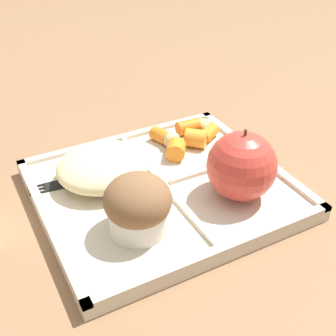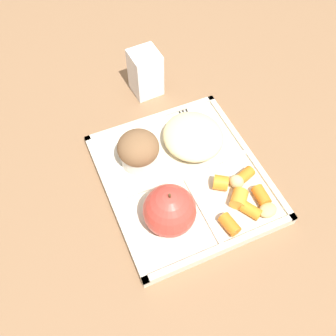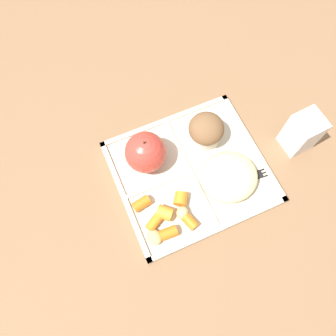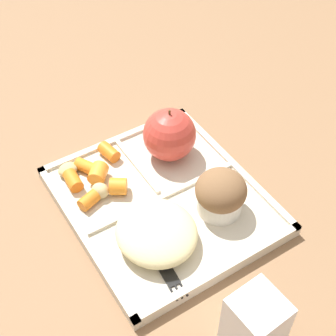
% 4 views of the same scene
% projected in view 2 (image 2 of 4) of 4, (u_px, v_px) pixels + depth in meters
% --- Properties ---
extents(ground, '(6.00, 6.00, 0.00)m').
position_uv_depth(ground, '(183.00, 181.00, 0.71)').
color(ground, '#846042').
extents(lunch_tray, '(0.31, 0.28, 0.02)m').
position_uv_depth(lunch_tray, '(183.00, 178.00, 0.71)').
color(lunch_tray, beige).
rests_on(lunch_tray, ground).
extents(green_apple, '(0.09, 0.09, 0.09)m').
position_uv_depth(green_apple, '(170.00, 211.00, 0.61)').
color(green_apple, '#C63D33').
rests_on(green_apple, lunch_tray).
extents(bran_muffin, '(0.08, 0.08, 0.07)m').
position_uv_depth(bran_muffin, '(138.00, 150.00, 0.69)').
color(bran_muffin, silver).
rests_on(bran_muffin, lunch_tray).
extents(carrot_slice_tilted, '(0.04, 0.03, 0.02)m').
position_uv_depth(carrot_slice_tilted, '(230.00, 224.00, 0.63)').
color(carrot_slice_tilted, orange).
rests_on(carrot_slice_tilted, lunch_tray).
extents(carrot_slice_edge, '(0.04, 0.04, 0.03)m').
position_uv_depth(carrot_slice_edge, '(239.00, 198.00, 0.66)').
color(carrot_slice_edge, orange).
rests_on(carrot_slice_edge, lunch_tray).
extents(carrot_slice_large, '(0.03, 0.04, 0.02)m').
position_uv_depth(carrot_slice_large, '(245.00, 175.00, 0.69)').
color(carrot_slice_large, orange).
rests_on(carrot_slice_large, lunch_tray).
extents(carrot_slice_diagonal, '(0.04, 0.03, 0.02)m').
position_uv_depth(carrot_slice_diagonal, '(251.00, 210.00, 0.65)').
color(carrot_slice_diagonal, orange).
rests_on(carrot_slice_diagonal, lunch_tray).
extents(carrot_slice_small, '(0.04, 0.04, 0.03)m').
position_uv_depth(carrot_slice_small, '(221.00, 183.00, 0.68)').
color(carrot_slice_small, orange).
rests_on(carrot_slice_small, lunch_tray).
extents(carrot_slice_near_corner, '(0.04, 0.02, 0.02)m').
position_uv_depth(carrot_slice_near_corner, '(261.00, 196.00, 0.67)').
color(carrot_slice_near_corner, orange).
rests_on(carrot_slice_near_corner, lunch_tray).
extents(potato_chunk_corner, '(0.04, 0.04, 0.02)m').
position_uv_depth(potato_chunk_corner, '(236.00, 182.00, 0.68)').
color(potato_chunk_corner, tan).
rests_on(potato_chunk_corner, lunch_tray).
extents(potato_chunk_golden, '(0.03, 0.04, 0.02)m').
position_uv_depth(potato_chunk_golden, '(268.00, 210.00, 0.65)').
color(potato_chunk_golden, tan).
rests_on(potato_chunk_golden, lunch_tray).
extents(egg_noodle_pile, '(0.12, 0.11, 0.04)m').
position_uv_depth(egg_noodle_pile, '(193.00, 136.00, 0.73)').
color(egg_noodle_pile, beige).
rests_on(egg_noodle_pile, lunch_tray).
extents(meatball_center, '(0.04, 0.04, 0.04)m').
position_uv_depth(meatball_center, '(181.00, 138.00, 0.73)').
color(meatball_center, brown).
rests_on(meatball_center, lunch_tray).
extents(meatball_back, '(0.03, 0.03, 0.03)m').
position_uv_depth(meatball_back, '(200.00, 144.00, 0.72)').
color(meatball_back, brown).
rests_on(meatball_back, lunch_tray).
extents(meatball_side, '(0.04, 0.04, 0.04)m').
position_uv_depth(meatball_side, '(196.00, 127.00, 0.74)').
color(meatball_side, brown).
rests_on(meatball_side, lunch_tray).
extents(plastic_fork, '(0.14, 0.03, 0.00)m').
position_uv_depth(plastic_fork, '(191.00, 127.00, 0.77)').
color(plastic_fork, black).
rests_on(plastic_fork, lunch_tray).
extents(milk_carton, '(0.06, 0.06, 0.10)m').
position_uv_depth(milk_carton, '(145.00, 73.00, 0.81)').
color(milk_carton, white).
rests_on(milk_carton, ground).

